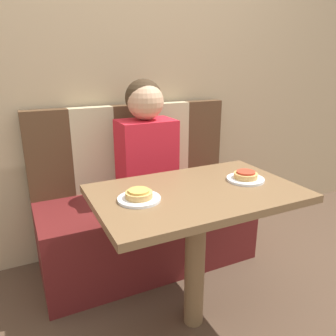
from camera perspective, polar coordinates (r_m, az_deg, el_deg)
name	(u,v)px	position (r m, az deg, el deg)	size (l,w,h in m)	color
ground_plane	(193,320)	(1.91, 4.39, -24.96)	(12.00, 12.00, 0.00)	#4C3828
wall_back	(125,61)	(2.26, -7.49, 17.92)	(7.00, 0.05, 2.60)	tan
booth_seat	(148,229)	(2.21, -3.49, -10.61)	(1.36, 0.57, 0.48)	#5B1919
booth_backrest	(133,146)	(2.24, -6.13, 3.86)	(1.36, 0.08, 0.55)	#4C331E
dining_table	(196,213)	(1.55, 4.94, -7.78)	(0.94, 0.60, 0.74)	brown
person	(146,139)	(2.00, -3.87, 5.09)	(0.34, 0.25, 0.73)	red
plate_left	(139,199)	(1.39, -5.05, -5.37)	(0.18, 0.18, 0.01)	white
plate_right	(245,179)	(1.66, 13.32, -1.91)	(0.18, 0.18, 0.01)	white
pizza_left	(139,194)	(1.38, -5.08, -4.53)	(0.12, 0.12, 0.04)	tan
pizza_right	(246,175)	(1.65, 13.38, -1.19)	(0.12, 0.12, 0.04)	tan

